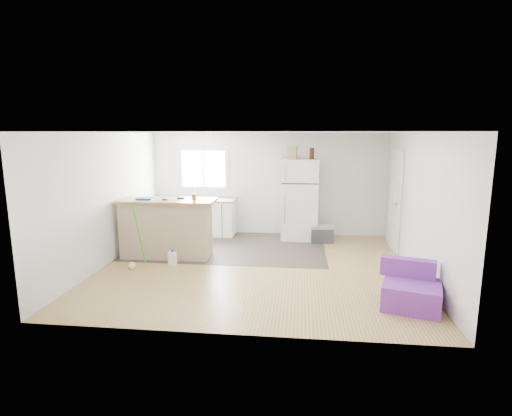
% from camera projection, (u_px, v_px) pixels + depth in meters
% --- Properties ---
extents(room, '(5.51, 5.01, 2.41)m').
position_uv_depth(room, '(256.00, 202.00, 7.01)').
color(room, olive).
rests_on(room, ground).
extents(vinyl_zone, '(4.05, 2.50, 0.00)m').
position_uv_depth(vinyl_zone, '(229.00, 246.00, 8.53)').
color(vinyl_zone, '#382E2A').
rests_on(vinyl_zone, floor).
extents(window, '(1.18, 0.06, 0.98)m').
position_uv_depth(window, '(203.00, 169.00, 9.55)').
color(window, white).
rests_on(window, back_wall).
extents(interior_door, '(0.11, 0.92, 2.10)m').
position_uv_depth(interior_door, '(395.00, 200.00, 8.26)').
color(interior_door, white).
rests_on(interior_door, right_wall).
extents(ceiling_fixture, '(0.30, 0.30, 0.07)m').
position_uv_depth(ceiling_fixture, '(204.00, 134.00, 8.10)').
color(ceiling_fixture, white).
rests_on(ceiling_fixture, ceiling).
extents(kitchen_cabinets, '(1.94, 0.61, 1.14)m').
position_uv_depth(kitchen_cabinets, '(195.00, 216.00, 9.49)').
color(kitchen_cabinets, white).
rests_on(kitchen_cabinets, floor).
extents(peninsula, '(1.86, 0.73, 1.14)m').
position_uv_depth(peninsula, '(167.00, 228.00, 7.75)').
color(peninsula, tan).
rests_on(peninsula, floor).
extents(refrigerator, '(0.81, 0.77, 1.82)m').
position_uv_depth(refrigerator, '(300.00, 199.00, 9.04)').
color(refrigerator, white).
rests_on(refrigerator, floor).
extents(cooler, '(0.54, 0.40, 0.39)m').
position_uv_depth(cooler, '(322.00, 233.00, 8.85)').
color(cooler, '#323234').
rests_on(cooler, floor).
extents(purple_seat, '(0.93, 0.91, 0.62)m').
position_uv_depth(purple_seat, '(411.00, 291.00, 5.55)').
color(purple_seat, purple).
rests_on(purple_seat, floor).
extents(cleaner_jug, '(0.14, 0.11, 0.30)m').
position_uv_depth(cleaner_jug, '(172.00, 259.00, 7.28)').
color(cleaner_jug, white).
rests_on(cleaner_jug, floor).
extents(mop, '(0.23, 0.35, 1.24)m').
position_uv_depth(mop, '(134.00, 256.00, 7.11)').
color(mop, green).
rests_on(mop, floor).
extents(red_cup, '(0.08, 0.08, 0.12)m').
position_uv_depth(red_cup, '(194.00, 197.00, 7.60)').
color(red_cup, red).
rests_on(red_cup, peninsula).
extents(blue_tray, '(0.31, 0.23, 0.04)m').
position_uv_depth(blue_tray, '(145.00, 199.00, 7.62)').
color(blue_tray, '#143DC1').
rests_on(blue_tray, peninsula).
extents(tool_a, '(0.14, 0.06, 0.03)m').
position_uv_depth(tool_a, '(181.00, 198.00, 7.71)').
color(tool_a, black).
rests_on(tool_a, peninsula).
extents(tool_b, '(0.11, 0.06, 0.03)m').
position_uv_depth(tool_b, '(165.00, 200.00, 7.53)').
color(tool_b, black).
rests_on(tool_b, peninsula).
extents(cardboard_box, '(0.22, 0.15, 0.30)m').
position_uv_depth(cardboard_box, '(292.00, 152.00, 8.82)').
color(cardboard_box, tan).
rests_on(cardboard_box, refrigerator).
extents(bottle_left, '(0.08, 0.08, 0.25)m').
position_uv_depth(bottle_left, '(311.00, 154.00, 8.72)').
color(bottle_left, '#37180A').
rests_on(bottle_left, refrigerator).
extents(bottle_right, '(0.08, 0.08, 0.25)m').
position_uv_depth(bottle_right, '(313.00, 153.00, 8.78)').
color(bottle_right, '#37180A').
rests_on(bottle_right, refrigerator).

